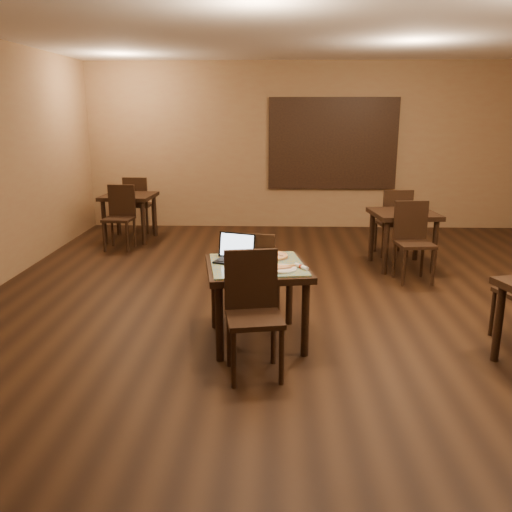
{
  "coord_description": "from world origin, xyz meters",
  "views": [
    {
      "loc": [
        -0.55,
        -5.13,
        2.13
      ],
      "look_at": [
        -0.72,
        -0.36,
        0.85
      ],
      "focal_mm": 38.0,
      "sensor_mm": 36.0,
      "label": 1
    }
  ],
  "objects_px": {
    "other_table_a_chair_near": "(413,236)",
    "other_table_b_chair_far": "(138,201)",
    "chair_main_far": "(258,270)",
    "laptop": "(236,254)",
    "other_table_b": "(129,202)",
    "other_table_a_chair_far": "(395,219)",
    "pizza_pan": "(270,257)",
    "other_table_b_chair_near": "(120,213)",
    "tiled_table": "(257,275)",
    "chair_main_near": "(253,306)",
    "other_table_a": "(403,221)"
  },
  "relations": [
    {
      "from": "chair_main_far",
      "to": "other_table_b_chair_far",
      "type": "bearing_deg",
      "value": -49.56
    },
    {
      "from": "other_table_b",
      "to": "other_table_a_chair_near",
      "type": "bearing_deg",
      "value": -23.01
    },
    {
      "from": "chair_main_near",
      "to": "other_table_a",
      "type": "relative_size",
      "value": 1.11
    },
    {
      "from": "other_table_b_chair_far",
      "to": "laptop",
      "type": "bearing_deg",
      "value": 118.11
    },
    {
      "from": "other_table_a",
      "to": "other_table_a_chair_far",
      "type": "relative_size",
      "value": 0.91
    },
    {
      "from": "chair_main_near",
      "to": "chair_main_far",
      "type": "xyz_separation_m",
      "value": [
        -0.0,
        1.23,
        -0.06
      ]
    },
    {
      "from": "chair_main_far",
      "to": "other_table_b_chair_far",
      "type": "distance_m",
      "value": 4.7
    },
    {
      "from": "tiled_table",
      "to": "other_table_b",
      "type": "distance_m",
      "value": 4.74
    },
    {
      "from": "chair_main_near",
      "to": "pizza_pan",
      "type": "distance_m",
      "value": 0.88
    },
    {
      "from": "chair_main_near",
      "to": "other_table_b_chair_near",
      "type": "relative_size",
      "value": 1.03
    },
    {
      "from": "chair_main_far",
      "to": "laptop",
      "type": "relative_size",
      "value": 2.16
    },
    {
      "from": "other_table_a",
      "to": "other_table_a_chair_near",
      "type": "bearing_deg",
      "value": -97.33
    },
    {
      "from": "other_table_a",
      "to": "other_table_b",
      "type": "xyz_separation_m",
      "value": [
        -4.23,
        1.53,
        -0.01
      ]
    },
    {
      "from": "other_table_b",
      "to": "other_table_b_chair_far",
      "type": "distance_m",
      "value": 0.59
    },
    {
      "from": "laptop",
      "to": "pizza_pan",
      "type": "relative_size",
      "value": 1.23
    },
    {
      "from": "tiled_table",
      "to": "other_table_a",
      "type": "distance_m",
      "value": 3.26
    },
    {
      "from": "other_table_a_chair_near",
      "to": "other_table_b",
      "type": "distance_m",
      "value": 4.73
    },
    {
      "from": "laptop",
      "to": "other_table_b",
      "type": "relative_size",
      "value": 0.49
    },
    {
      "from": "other_table_a_chair_near",
      "to": "laptop",
      "type": "bearing_deg",
      "value": -144.4
    },
    {
      "from": "chair_main_far",
      "to": "other_table_a_chair_far",
      "type": "relative_size",
      "value": 0.91
    },
    {
      "from": "chair_main_near",
      "to": "other_table_b_chair_far",
      "type": "xyz_separation_m",
      "value": [
        -2.28,
        5.34,
        -0.02
      ]
    },
    {
      "from": "laptop",
      "to": "other_table_a",
      "type": "height_order",
      "value": "laptop"
    },
    {
      "from": "other_table_b",
      "to": "other_table_b_chair_far",
      "type": "xyz_separation_m",
      "value": [
        -0.01,
        0.58,
        -0.08
      ]
    },
    {
      "from": "chair_main_far",
      "to": "other_table_b_chair_far",
      "type": "relative_size",
      "value": 0.93
    },
    {
      "from": "tiled_table",
      "to": "other_table_b",
      "type": "xyz_separation_m",
      "value": [
        -2.29,
        4.15,
        -0.02
      ]
    },
    {
      "from": "other_table_a",
      "to": "other_table_b_chair_near",
      "type": "xyz_separation_m",
      "value": [
        -4.23,
        0.95,
        -0.09
      ]
    },
    {
      "from": "other_table_a_chair_far",
      "to": "pizza_pan",
      "type": "bearing_deg",
      "value": 52.0
    },
    {
      "from": "chair_main_near",
      "to": "chair_main_far",
      "type": "height_order",
      "value": "chair_main_near"
    },
    {
      "from": "other_table_a",
      "to": "other_table_a_chair_far",
      "type": "bearing_deg",
      "value": 82.67
    },
    {
      "from": "laptop",
      "to": "other_table_a_chair_near",
      "type": "xyz_separation_m",
      "value": [
        2.13,
        1.91,
        -0.25
      ]
    },
    {
      "from": "other_table_b_chair_far",
      "to": "other_table_b",
      "type": "bearing_deg",
      "value": 94.23
    },
    {
      "from": "other_table_a",
      "to": "other_table_b_chair_near",
      "type": "bearing_deg",
      "value": 161.01
    },
    {
      "from": "other_table_a_chair_near",
      "to": "other_table_b_chair_far",
      "type": "xyz_separation_m",
      "value": [
        -4.23,
        2.71,
        -0.01
      ]
    },
    {
      "from": "other_table_a_chair_near",
      "to": "other_table_b_chair_far",
      "type": "height_order",
      "value": "other_table_a_chair_near"
    },
    {
      "from": "other_table_a_chair_near",
      "to": "other_table_a_chair_far",
      "type": "xyz_separation_m",
      "value": [
        0.02,
        1.19,
        0.0
      ]
    },
    {
      "from": "chair_main_near",
      "to": "chair_main_far",
      "type": "distance_m",
      "value": 1.23
    },
    {
      "from": "pizza_pan",
      "to": "other_table_b_chair_near",
      "type": "height_order",
      "value": "other_table_b_chair_near"
    },
    {
      "from": "pizza_pan",
      "to": "other_table_a",
      "type": "bearing_deg",
      "value": 52.57
    },
    {
      "from": "chair_main_near",
      "to": "other_table_a_chair_near",
      "type": "distance_m",
      "value": 3.27
    },
    {
      "from": "tiled_table",
      "to": "other_table_b_chair_near",
      "type": "xyz_separation_m",
      "value": [
        -2.29,
        3.56,
        -0.1
      ]
    },
    {
      "from": "other_table_a_chair_near",
      "to": "tiled_table",
      "type": "bearing_deg",
      "value": -140.0
    },
    {
      "from": "pizza_pan",
      "to": "other_table_b",
      "type": "xyz_separation_m",
      "value": [
        -2.41,
        3.91,
        -0.12
      ]
    },
    {
      "from": "other_table_a_chair_far",
      "to": "other_table_a_chair_near",
      "type": "bearing_deg",
      "value": 82.67
    },
    {
      "from": "pizza_pan",
      "to": "other_table_a",
      "type": "height_order",
      "value": "other_table_a"
    },
    {
      "from": "chair_main_near",
      "to": "other_table_b_chair_far",
      "type": "bearing_deg",
      "value": 102.95
    },
    {
      "from": "other_table_a_chair_near",
      "to": "chair_main_far",
      "type": "bearing_deg",
      "value": -150.56
    },
    {
      "from": "other_table_a",
      "to": "chair_main_far",
      "type": "bearing_deg",
      "value": -140.77
    },
    {
      "from": "other_table_b_chair_near",
      "to": "other_table_b_chair_far",
      "type": "relative_size",
      "value": 1.0
    },
    {
      "from": "other_table_b",
      "to": "other_table_a_chair_far",
      "type": "bearing_deg",
      "value": -8.78
    },
    {
      "from": "laptop",
      "to": "other_table_a",
      "type": "bearing_deg",
      "value": 69.22
    }
  ]
}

